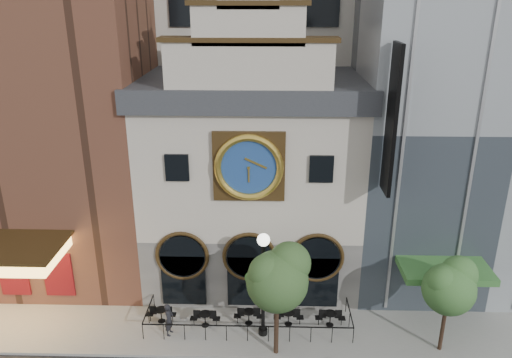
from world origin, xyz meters
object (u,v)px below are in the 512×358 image
(bistro_1, at_px, (205,318))
(tree_right, at_px, (450,285))
(bistro_3, at_px, (289,317))
(lamppost, at_px, (263,274))
(bistro_2, at_px, (249,316))
(bistro_0, at_px, (161,314))
(pedestrian, at_px, (169,319))
(bistro_4, at_px, (330,318))
(tree_left, at_px, (278,276))

(bistro_1, relative_size, tree_right, 0.32)
(bistro_3, height_order, lamppost, lamppost)
(bistro_1, bearing_deg, bistro_2, 6.50)
(bistro_0, distance_m, bistro_1, 2.40)
(pedestrian, bearing_deg, tree_right, -83.04)
(bistro_1, height_order, bistro_4, same)
(bistro_0, distance_m, bistro_2, 4.68)
(bistro_4, distance_m, tree_left, 5.20)
(bistro_1, bearing_deg, tree_right, -7.08)
(lamppost, height_order, tree_left, tree_left)
(bistro_1, bearing_deg, bistro_0, 172.89)
(pedestrian, distance_m, tree_right, 13.88)
(pedestrian, bearing_deg, tree_left, -92.27)
(bistro_0, xyz_separation_m, tree_right, (14.23, -1.77, 3.19))
(bistro_3, relative_size, tree_left, 0.27)
(bistro_0, bearing_deg, bistro_1, -7.11)
(tree_left, bearing_deg, lamppost, 117.89)
(pedestrian, bearing_deg, bistro_0, 42.41)
(bistro_4, bearing_deg, bistro_3, 179.82)
(bistro_1, bearing_deg, tree_left, -27.15)
(pedestrian, distance_m, lamppost, 5.49)
(tree_left, relative_size, tree_right, 1.17)
(bistro_3, xyz_separation_m, pedestrian, (-6.13, -0.96, 0.42))
(tree_right, bearing_deg, lamppost, 174.25)
(bistro_0, height_order, pedestrian, pedestrian)
(bistro_1, xyz_separation_m, pedestrian, (-1.74, -0.72, 0.42))
(bistro_0, distance_m, lamppost, 6.32)
(lamppost, xyz_separation_m, tree_right, (8.79, -0.88, 0.09))
(bistro_3, bearing_deg, tree_left, -106.11)
(bistro_3, height_order, pedestrian, pedestrian)
(pedestrian, height_order, tree_left, tree_left)
(tree_left, bearing_deg, bistro_4, 37.48)
(bistro_2, relative_size, pedestrian, 0.89)
(bistro_0, bearing_deg, tree_left, -19.92)
(bistro_1, height_order, tree_right, tree_right)
(lamppost, bearing_deg, tree_left, -71.03)
(bistro_2, relative_size, tree_left, 0.27)
(bistro_0, distance_m, bistro_4, 8.97)
(bistro_3, relative_size, bistro_4, 1.00)
(bistro_2, height_order, pedestrian, pedestrian)
(bistro_4, xyz_separation_m, tree_right, (5.26, -1.70, 3.19))
(bistro_2, bearing_deg, tree_right, -10.28)
(bistro_1, bearing_deg, bistro_4, 2.01)
(bistro_3, xyz_separation_m, tree_left, (-0.63, -2.17, 3.80))
(bistro_1, distance_m, bistro_3, 4.40)
(bistro_2, bearing_deg, bistro_1, -173.50)
(lamppost, distance_m, tree_right, 8.83)
(tree_right, bearing_deg, bistro_4, 162.05)
(pedestrian, bearing_deg, bistro_1, -57.41)
(bistro_1, distance_m, lamppost, 4.39)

